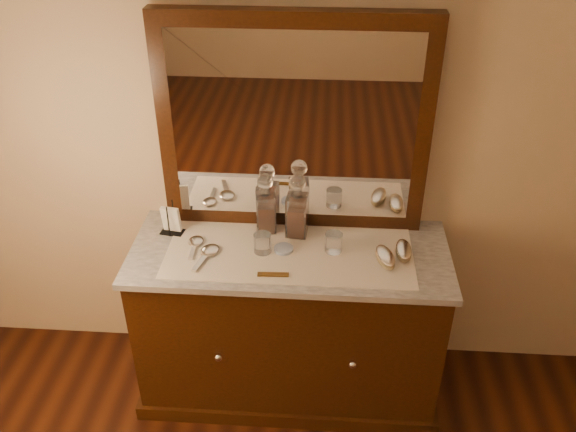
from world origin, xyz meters
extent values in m
plane|color=tan|center=(0.00, 2.25, 1.40)|extent=(4.50, 4.50, 0.00)
cube|color=black|center=(0.00, 1.96, 0.41)|extent=(1.40, 0.55, 0.82)
cube|color=black|center=(0.00, 1.96, 0.04)|extent=(1.46, 0.59, 0.08)
sphere|color=silver|center=(-0.30, 1.67, 0.45)|extent=(0.04, 0.04, 0.04)
sphere|color=silver|center=(0.30, 1.67, 0.45)|extent=(0.04, 0.04, 0.04)
cube|color=silver|center=(0.00, 1.96, 0.83)|extent=(1.44, 0.59, 0.03)
cube|color=black|center=(0.00, 2.20, 1.35)|extent=(1.20, 0.08, 1.00)
cube|color=white|center=(0.00, 2.17, 1.35)|extent=(1.06, 0.01, 0.86)
cube|color=beige|center=(0.00, 1.94, 0.85)|extent=(1.10, 0.45, 0.00)
cylinder|color=white|center=(-0.03, 1.95, 0.86)|extent=(0.10, 0.10, 0.02)
cube|color=brown|center=(-0.06, 1.77, 0.86)|extent=(0.13, 0.03, 0.01)
cube|color=black|center=(-0.56, 2.06, 0.85)|extent=(0.12, 0.08, 0.01)
cylinder|color=black|center=(-0.56, 2.03, 0.93)|extent=(0.01, 0.01, 0.16)
cylinder|color=black|center=(-0.55, 2.10, 0.93)|extent=(0.01, 0.01, 0.16)
cube|color=white|center=(-0.56, 2.06, 0.92)|extent=(0.09, 0.05, 0.13)
cube|color=#994016|center=(-0.12, 2.11, 0.92)|extent=(0.09, 0.09, 0.13)
cube|color=white|center=(-0.12, 2.11, 0.95)|extent=(0.10, 0.10, 0.19)
cylinder|color=white|center=(-0.12, 2.11, 1.06)|extent=(0.04, 0.04, 0.03)
sphere|color=white|center=(-0.12, 2.11, 1.11)|extent=(0.09, 0.09, 0.07)
cube|color=#994016|center=(0.02, 2.09, 0.92)|extent=(0.08, 0.08, 0.14)
cube|color=white|center=(0.02, 2.09, 0.95)|extent=(0.10, 0.10, 0.20)
cylinder|color=white|center=(0.02, 2.09, 1.07)|extent=(0.04, 0.04, 0.03)
sphere|color=white|center=(0.02, 2.09, 1.13)|extent=(0.08, 0.08, 0.08)
ellipsoid|color=#94805B|center=(0.42, 1.90, 0.87)|extent=(0.11, 0.17, 0.02)
ellipsoid|color=silver|center=(0.42, 1.90, 0.89)|extent=(0.11, 0.17, 0.02)
ellipsoid|color=#94805B|center=(0.51, 1.96, 0.87)|extent=(0.07, 0.15, 0.02)
ellipsoid|color=silver|center=(0.51, 1.96, 0.88)|extent=(0.07, 0.15, 0.02)
ellipsoid|color=silver|center=(-0.43, 1.98, 0.86)|extent=(0.07, 0.09, 0.02)
cube|color=silver|center=(-0.43, 1.90, 0.86)|extent=(0.02, 0.12, 0.01)
ellipsoid|color=silver|center=(-0.35, 1.92, 0.86)|extent=(0.11, 0.12, 0.02)
cube|color=silver|center=(-0.38, 1.83, 0.86)|extent=(0.06, 0.13, 0.01)
cylinder|color=white|center=(0.20, 1.97, 0.90)|extent=(0.08, 0.08, 0.09)
cylinder|color=white|center=(-0.12, 1.94, 0.90)|extent=(0.08, 0.08, 0.09)
camera|label=1|loc=(0.15, -0.22, 2.43)|focal=37.33mm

